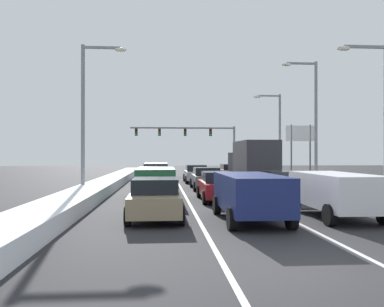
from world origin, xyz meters
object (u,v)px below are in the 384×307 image
(sedan_silver_center_lane_fourth, at_px, (196,174))
(street_lamp_left_mid, at_px, (89,106))
(sedan_charcoal_right_lane_second, at_px, (280,185))
(traffic_light_gantry, at_px, (195,136))
(suv_white_right_lane_nearest, at_px, (335,191))
(suv_navy_center_lane_nearest, at_px, (250,193))
(box_truck_right_lane_third, at_px, (252,161))
(street_lamp_right_mid, at_px, (312,113))
(sedan_gray_center_lane_third, at_px, (206,178))
(suv_green_left_lane_second, at_px, (156,180))
(sedan_maroon_right_lane_fourth, at_px, (230,172))
(sedan_red_center_lane_second, at_px, (219,186))
(roadside_sign_right, at_px, (301,139))
(street_lamp_right_far, at_px, (276,129))
(street_lamp_right_near, at_px, (379,107))
(sedan_white_left_lane_third, at_px, (158,178))
(sedan_tan_left_lane_nearest, at_px, (155,198))
(suv_charcoal_left_lane_fourth, at_px, (156,170))

(sedan_silver_center_lane_fourth, bearing_deg, street_lamp_left_mid, -125.57)
(sedan_charcoal_right_lane_second, xyz_separation_m, traffic_light_gantry, (-1.95, 31.24, 4.12))
(suv_white_right_lane_nearest, relative_size, suv_navy_center_lane_nearest, 1.00)
(box_truck_right_lane_third, bearing_deg, street_lamp_right_mid, -9.29)
(sedan_gray_center_lane_third, bearing_deg, suv_green_left_lane_second, -119.97)
(box_truck_right_lane_third, bearing_deg, suv_green_left_lane_second, -133.35)
(sedan_maroon_right_lane_fourth, bearing_deg, sedan_red_center_lane_second, -101.99)
(sedan_silver_center_lane_fourth, height_order, roadside_sign_right, roadside_sign_right)
(box_truck_right_lane_third, relative_size, street_lamp_right_far, 0.88)
(box_truck_right_lane_third, relative_size, sedan_maroon_right_lane_fourth, 1.60)
(street_lamp_right_near, bearing_deg, sedan_red_center_lane_second, 171.39)
(sedan_white_left_lane_third, bearing_deg, street_lamp_right_mid, 1.11)
(sedan_tan_left_lane_nearest, height_order, roadside_sign_right, roadside_sign_right)
(sedan_gray_center_lane_third, relative_size, street_lamp_right_far, 0.55)
(suv_charcoal_left_lane_fourth, bearing_deg, suv_navy_center_lane_nearest, -79.70)
(sedan_white_left_lane_third, xyz_separation_m, street_lamp_right_far, (11.13, 8.99, 4.11))
(sedan_maroon_right_lane_fourth, xyz_separation_m, sedan_tan_left_lane_nearest, (-6.63, -21.71, 0.00))
(sedan_tan_left_lane_nearest, bearing_deg, box_truck_right_lane_third, 63.31)
(sedan_maroon_right_lane_fourth, relative_size, traffic_light_gantry, 0.32)
(suv_charcoal_left_lane_fourth, height_order, roadside_sign_right, roadside_sign_right)
(sedan_white_left_lane_third, relative_size, street_lamp_left_mid, 0.51)
(suv_navy_center_lane_nearest, xyz_separation_m, sedan_silver_center_lane_fourth, (-0.26, 19.65, -0.25))
(sedan_charcoal_right_lane_second, height_order, sedan_maroon_right_lane_fourth, same)
(sedan_silver_center_lane_fourth, distance_m, street_lamp_right_far, 9.40)
(box_truck_right_lane_third, bearing_deg, street_lamp_right_near, -65.90)
(box_truck_right_lane_third, xyz_separation_m, suv_green_left_lane_second, (-6.95, -7.36, -0.88))
(sedan_gray_center_lane_third, xyz_separation_m, traffic_light_gantry, (1.32, 25.00, 4.12))
(traffic_light_gantry, relative_size, street_lamp_right_mid, 1.53)
(street_lamp_right_far, bearing_deg, box_truck_right_lane_third, -117.38)
(sedan_tan_left_lane_nearest, bearing_deg, sedan_charcoal_right_lane_second, 41.83)
(sedan_red_center_lane_second, distance_m, sedan_white_left_lane_third, 8.04)
(sedan_maroon_right_lane_fourth, xyz_separation_m, street_lamp_left_mid, (-10.71, -12.95, 4.49))
(suv_white_right_lane_nearest, xyz_separation_m, sedan_charcoal_right_lane_second, (-0.24, 6.14, -0.25))
(sedan_maroon_right_lane_fourth, distance_m, street_lamp_right_mid, 10.85)
(suv_navy_center_lane_nearest, bearing_deg, street_lamp_right_mid, 60.86)
(suv_charcoal_left_lane_fourth, bearing_deg, sedan_silver_center_lane_fourth, -9.12)
(box_truck_right_lane_third, relative_size, sedan_white_left_lane_third, 1.60)
(sedan_red_center_lane_second, distance_m, street_lamp_left_mid, 9.17)
(box_truck_right_lane_third, xyz_separation_m, roadside_sign_right, (7.68, 11.10, 2.12))
(sedan_silver_center_lane_fourth, bearing_deg, suv_charcoal_left_lane_fourth, 170.88)
(sedan_tan_left_lane_nearest, distance_m, street_lamp_right_near, 12.52)
(street_lamp_right_near, xyz_separation_m, street_lamp_right_mid, (-0.03, 8.78, 0.64))
(sedan_red_center_lane_second, distance_m, traffic_light_gantry, 32.00)
(suv_navy_center_lane_nearest, distance_m, roadside_sign_right, 28.07)
(traffic_light_gantry, bearing_deg, street_lamp_right_far, -67.14)
(sedan_charcoal_right_lane_second, distance_m, sedan_gray_center_lane_third, 7.05)
(suv_navy_center_lane_nearest, distance_m, sedan_red_center_lane_second, 6.22)
(suv_white_right_lane_nearest, xyz_separation_m, sedan_white_left_lane_third, (-6.85, 13.04, -0.25))
(suv_white_right_lane_nearest, distance_m, traffic_light_gantry, 37.65)
(sedan_silver_center_lane_fourth, height_order, sedan_tan_left_lane_nearest, same)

